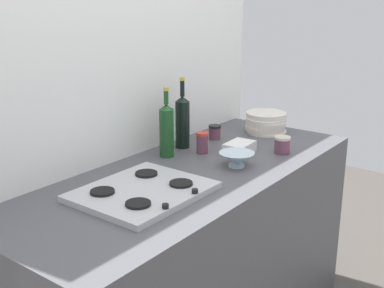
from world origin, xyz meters
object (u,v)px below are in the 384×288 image
object	(u,v)px
wine_bottle_leftmost	(182,121)
wine_bottle_mid_left	(167,130)
mixing_bowl	(237,159)
condiment_jar_rear	(282,145)
butter_dish	(239,148)
condiment_jar_front	(202,143)
condiment_jar_spare	(215,132)
stovetop_hob	(143,191)
plate_stack	(266,123)

from	to	relation	value
wine_bottle_leftmost	wine_bottle_mid_left	bearing A→B (deg)	-169.49
wine_bottle_mid_left	mixing_bowl	world-z (taller)	wine_bottle_mid_left
condiment_jar_rear	butter_dish	bearing A→B (deg)	127.04
wine_bottle_mid_left	condiment_jar_front	bearing A→B (deg)	-36.03
wine_bottle_leftmost	condiment_jar_spare	world-z (taller)	wine_bottle_leftmost
wine_bottle_mid_left	condiment_jar_rear	xyz separation A→B (m)	(0.37, -0.41, -0.09)
wine_bottle_mid_left	condiment_jar_front	world-z (taller)	wine_bottle_mid_left
stovetop_hob	condiment_jar_front	size ratio (longest dim) A/B	4.77
wine_bottle_leftmost	condiment_jar_front	bearing A→B (deg)	-96.44
mixing_bowl	wine_bottle_leftmost	bearing A→B (deg)	77.74
condiment_jar_front	condiment_jar_rear	distance (m)	0.38
wine_bottle_mid_left	condiment_jar_spare	xyz separation A→B (m)	(0.37, -0.01, -0.09)
stovetop_hob	wine_bottle_leftmost	distance (m)	0.63
butter_dish	condiment_jar_rear	world-z (taller)	condiment_jar_rear
mixing_bowl	plate_stack	bearing A→B (deg)	16.86
condiment_jar_front	condiment_jar_spare	size ratio (longest dim) A/B	1.37
plate_stack	butter_dish	bearing A→B (deg)	-168.48
condiment_jar_rear	condiment_jar_spare	world-z (taller)	condiment_jar_rear
condiment_jar_rear	condiment_jar_spare	xyz separation A→B (m)	(0.00, 0.39, -0.00)
stovetop_hob	plate_stack	size ratio (longest dim) A/B	2.14
wine_bottle_leftmost	stovetop_hob	bearing A→B (deg)	-155.88
plate_stack	mixing_bowl	size ratio (longest dim) A/B	1.43
wine_bottle_leftmost	condiment_jar_spare	xyz separation A→B (m)	(0.22, -0.04, -0.10)
plate_stack	condiment_jar_rear	bearing A→B (deg)	-138.82
stovetop_hob	condiment_jar_spare	size ratio (longest dim) A/B	6.54
wine_bottle_leftmost	wine_bottle_mid_left	distance (m)	0.16
wine_bottle_leftmost	condiment_jar_front	size ratio (longest dim) A/B	3.46
condiment_jar_spare	condiment_jar_rear	bearing A→B (deg)	-90.52
wine_bottle_mid_left	plate_stack	bearing A→B (deg)	-14.16
stovetop_hob	wine_bottle_leftmost	size ratio (longest dim) A/B	1.38
mixing_bowl	condiment_jar_spare	size ratio (longest dim) A/B	2.14
wine_bottle_mid_left	condiment_jar_rear	world-z (taller)	wine_bottle_mid_left
condiment_jar_front	condiment_jar_rear	world-z (taller)	condiment_jar_front
wine_bottle_leftmost	condiment_jar_rear	xyz separation A→B (m)	(0.21, -0.43, -0.09)
butter_dish	condiment_jar_front	xyz separation A→B (m)	(-0.11, 0.14, 0.02)
condiment_jar_rear	condiment_jar_spare	size ratio (longest dim) A/B	1.11
condiment_jar_front	wine_bottle_leftmost	bearing A→B (deg)	83.56
wine_bottle_leftmost	mixing_bowl	size ratio (longest dim) A/B	2.21
mixing_bowl	butter_dish	size ratio (longest dim) A/B	1.03
plate_stack	butter_dish	world-z (taller)	plate_stack
mixing_bowl	condiment_jar_front	bearing A→B (deg)	74.59
stovetop_hob	condiment_jar_rear	size ratio (longest dim) A/B	5.90
wine_bottle_leftmost	butter_dish	size ratio (longest dim) A/B	2.28
wine_bottle_leftmost	butter_dish	world-z (taller)	wine_bottle_leftmost
plate_stack	condiment_jar_front	world-z (taller)	plate_stack
wine_bottle_leftmost	wine_bottle_mid_left	size ratio (longest dim) A/B	1.07
stovetop_hob	mixing_bowl	size ratio (longest dim) A/B	3.05
stovetop_hob	butter_dish	bearing A→B (deg)	-1.83
wine_bottle_leftmost	condiment_jar_rear	distance (m)	0.49
wine_bottle_leftmost	mixing_bowl	bearing A→B (deg)	-102.26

